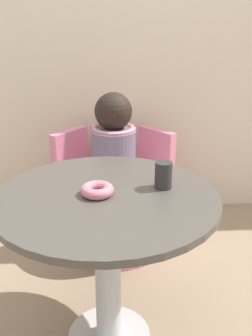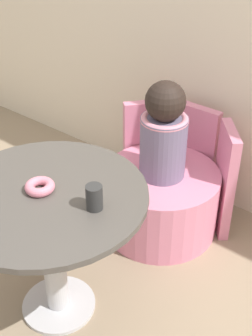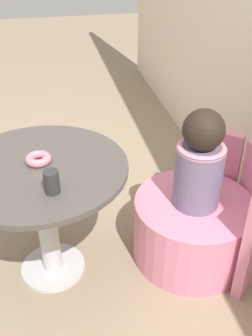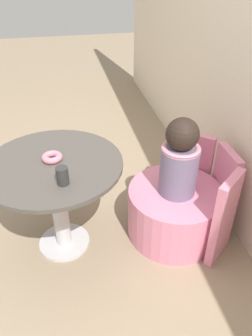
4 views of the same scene
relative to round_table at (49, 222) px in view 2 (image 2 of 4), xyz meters
name	(u,v)px [view 2 (image 2 of 4)]	position (x,y,z in m)	size (l,w,h in m)	color
ground_plane	(78,306)	(0.07, 0.05, -0.49)	(12.00, 12.00, 0.00)	gray
round_table	(49,222)	(0.00, 0.00, 0.00)	(0.78, 0.78, 0.63)	silver
tub_chair	(160,201)	(0.04, 0.73, -0.32)	(0.61, 0.61, 0.35)	pink
booth_backrest	(187,161)	(0.04, 0.98, -0.20)	(0.71, 0.26, 0.60)	pink
child_figure	(164,133)	(0.04, 0.73, 0.09)	(0.23, 0.23, 0.50)	slate
donut	(40,187)	(-0.03, 0.00, 0.16)	(0.11, 0.11, 0.04)	pink
cup	(95,197)	(0.20, 0.05, 0.19)	(0.06, 0.06, 0.10)	#2D2D2D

